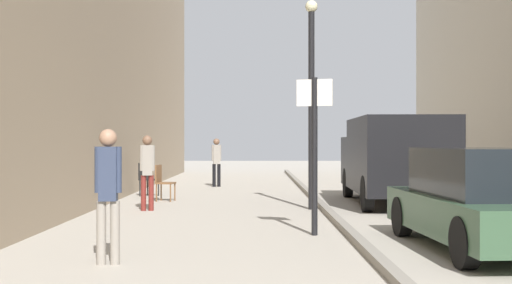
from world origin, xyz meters
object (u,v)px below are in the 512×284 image
Objects in this scene: parked_car at (487,200)px; cafe_chair_near_window at (164,180)px; delivery_van at (396,157)px; street_sign_post at (316,141)px; lamp_post at (313,90)px; cafe_chair_by_doorway at (149,177)px; pedestrian_main_foreground at (149,167)px; pedestrian_far_crossing at (218,159)px; pedestrian_mid_block at (110,186)px.

cafe_chair_near_window is at bearing 122.98° from parked_car.
delivery_van is 6.11m from street_sign_post.
lamp_post reaches higher than cafe_chair_by_doorway.
pedestrian_main_foreground is 8.11m from pedestrian_far_crossing.
pedestrian_mid_block reaches higher than parked_car.
delivery_van is 2.16× the size of street_sign_post.
pedestrian_far_crossing is at bearing 108.64° from lamp_post.
pedestrian_mid_block is 10.62m from cafe_chair_by_doorway.
cafe_chair_near_window is at bearing 89.73° from pedestrian_mid_block.
lamp_post reaches higher than pedestrian_far_crossing.
lamp_post is 5.06× the size of cafe_chair_by_doorway.
delivery_van reaches higher than cafe_chair_by_doorway.
pedestrian_far_crossing is at bearing 92.98° from cafe_chair_by_doorway.
cafe_chair_by_doorway is (-1.20, 10.54, -0.44)m from pedestrian_mid_block.
cafe_chair_by_doorway is (-6.47, 2.31, -0.61)m from delivery_van.
street_sign_post is 2.77× the size of cafe_chair_by_doorway.
street_sign_post is at bearing -57.85° from pedestrian_main_foreground.
delivery_van is (5.27, 8.24, 0.17)m from pedestrian_mid_block.
parked_car is 9.72m from cafe_chair_near_window.
cafe_chair_near_window is (-1.07, -5.61, -0.41)m from pedestrian_far_crossing.
lamp_post reaches higher than pedestrian_mid_block.
parked_car is at bearing -30.43° from cafe_chair_by_doorway.
lamp_post is at bearing 70.19° from cafe_chair_near_window.
cafe_chair_near_window is at bearing 81.44° from pedestrian_main_foreground.
pedestrian_mid_block is 5.27m from parked_car.
pedestrian_far_crossing is at bearing 106.03° from parked_car.
parked_car is at bearing -89.57° from delivery_van.
pedestrian_main_foreground is 4.01m from cafe_chair_by_doorway.
pedestrian_main_foreground is 6.63m from pedestrian_mid_block.
pedestrian_mid_block is 1.81× the size of cafe_chair_by_doorway.
pedestrian_main_foreground reaches higher than parked_car.
cafe_chair_near_window is (-0.57, 9.03, -0.44)m from pedestrian_mid_block.
pedestrian_mid_block reaches higher than cafe_chair_near_window.
pedestrian_main_foreground is 1.02× the size of pedestrian_far_crossing.
lamp_post is (-2.15, -1.35, 1.57)m from delivery_van.
pedestrian_mid_block is at bearing 60.01° from street_sign_post.
street_sign_post is (2.32, -11.99, 0.59)m from pedestrian_far_crossing.
pedestrian_main_foreground is at bearing 75.35° from pedestrian_far_crossing.
pedestrian_main_foreground is at bearing 10.30° from cafe_chair_near_window.
pedestrian_mid_block reaches higher than cafe_chair_by_doorway.
street_sign_post is 7.29m from cafe_chair_near_window.
pedestrian_mid_block is at bearing 13.98° from cafe_chair_near_window.
cafe_chair_by_doorway is at bearing 139.77° from lamp_post.
lamp_post is (3.69, 0.28, 1.75)m from pedestrian_main_foreground.
lamp_post is at bearing -14.67° from cafe_chair_by_doorway.
lamp_post reaches higher than street_sign_post.
pedestrian_far_crossing reaches higher than parked_car.
pedestrian_far_crossing reaches higher than cafe_chair_near_window.
pedestrian_mid_block is at bearing -93.54° from pedestrian_main_foreground.
cafe_chair_by_doorway is (-4.32, 3.65, -2.18)m from lamp_post.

